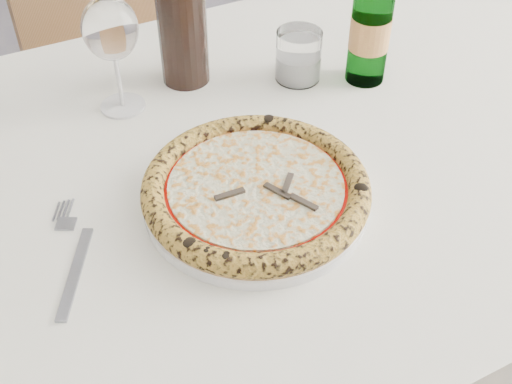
% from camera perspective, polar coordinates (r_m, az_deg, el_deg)
% --- Properties ---
extents(dining_table, '(1.57, 1.05, 0.76)m').
position_cam_1_polar(dining_table, '(0.97, -1.98, -0.86)').
color(dining_table, olive).
rests_on(dining_table, floor).
extents(chair_far, '(0.54, 0.54, 0.93)m').
position_cam_1_polar(chair_far, '(1.71, -12.09, 13.70)').
color(chair_far, olive).
rests_on(chair_far, floor).
extents(plate, '(0.29, 0.29, 0.02)m').
position_cam_1_polar(plate, '(0.84, 0.00, -0.56)').
color(plate, white).
rests_on(plate, dining_table).
extents(pizza, '(0.30, 0.30, 0.03)m').
position_cam_1_polar(pizza, '(0.82, -0.00, 0.32)').
color(pizza, tan).
rests_on(pizza, plate).
extents(fork, '(0.06, 0.20, 0.00)m').
position_cam_1_polar(fork, '(0.81, -16.02, -5.52)').
color(fork, '#8B8F9F').
rests_on(fork, dining_table).
extents(wine_glass, '(0.08, 0.08, 0.18)m').
position_cam_1_polar(wine_glass, '(0.97, -12.82, 13.76)').
color(wine_glass, silver).
rests_on(wine_glass, dining_table).
extents(tumbler, '(0.07, 0.07, 0.08)m').
position_cam_1_polar(tumbler, '(1.06, 3.79, 11.73)').
color(tumbler, white).
rests_on(tumbler, dining_table).
extents(beer_bottle, '(0.06, 0.06, 0.25)m').
position_cam_1_polar(beer_bottle, '(1.05, 10.19, 14.50)').
color(beer_bottle, '#2D7D34').
rests_on(beer_bottle, dining_table).
extents(wine_bottle, '(0.08, 0.08, 0.32)m').
position_cam_1_polar(wine_bottle, '(1.02, -6.76, 16.39)').
color(wine_bottle, black).
rests_on(wine_bottle, dining_table).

